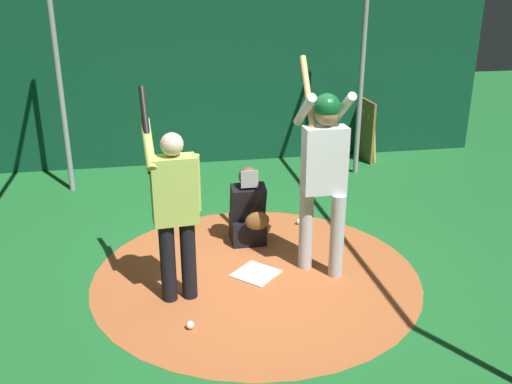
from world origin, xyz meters
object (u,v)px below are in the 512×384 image
Objects in this scene: home_plate at (256,273)px; catcher at (248,214)px; batter at (324,166)px; bat_rack at (363,129)px; baseball_1 at (190,325)px; baseball_0 at (299,222)px; visitor at (175,206)px.

home_plate is 0.44× the size of catcher.
batter is 2.34× the size of catcher.
baseball_1 is at bearing -35.66° from bat_rack.
catcher reaches higher than home_plate.
home_plate is 0.19× the size of batter.
baseball_1 is at bearing -37.12° from baseball_0.
home_plate is 1.32m from visitor.
bat_rack is (-4.26, 3.52, -0.49)m from visitor.
visitor is 2.41m from baseball_0.
baseball_0 is (-1.23, 0.10, -1.16)m from batter.
batter is (0.04, 0.69, 1.19)m from home_plate.
batter is 30.47× the size of baseball_1.
home_plate is 4.79m from bat_rack.
catcher is at bearing 153.60° from baseball_1.
bat_rack reaches higher than baseball_1.
home_plate is 0.20× the size of visitor.
bat_rack reaches higher than home_plate.
catcher is at bearing -39.86° from bat_rack.
baseball_1 reaches higher than home_plate.
batter reaches higher than catcher.
baseball_0 is at bearing -34.53° from bat_rack.
baseball_1 is (0.84, -1.47, -1.16)m from batter.
catcher is at bearing 175.91° from home_plate.
baseball_0 is at bearing 146.32° from home_plate.
batter is at bearing 119.81° from baseball_1.
catcher is 1.55m from visitor.
visitor reaches higher than baseball_1.
visitor reaches higher than catcher.
catcher is 0.47× the size of visitor.
visitor is at bearing -39.60° from bat_rack.
home_plate is 0.40× the size of bat_rack.
visitor is at bearing -69.29° from home_plate.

